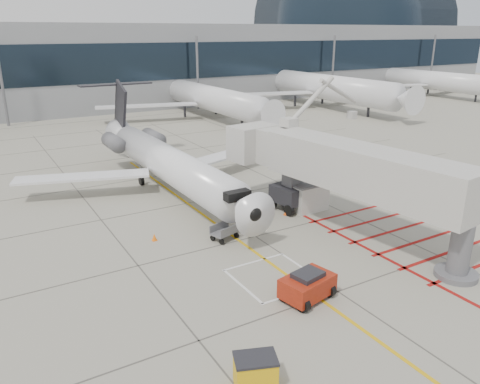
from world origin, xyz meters
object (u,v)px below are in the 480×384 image
regional_jet (180,151)px  jet_bridge (362,178)px  spill_bin (255,372)px  pushback_tug (307,285)px

regional_jet → jet_bridge: bearing=-60.9°
regional_jet → spill_bin: (-6.10, -20.67, -3.31)m
regional_jet → spill_bin: size_ratio=19.57×
regional_jet → spill_bin: 21.80m
jet_bridge → spill_bin: size_ratio=12.80×
regional_jet → jet_bridge: (7.04, -12.42, -0.01)m
pushback_tug → regional_jet: bearing=76.5°
jet_bridge → spill_bin: jet_bridge is taller
jet_bridge → spill_bin: (-13.14, -8.25, -3.31)m
jet_bridge → pushback_tug: 9.30m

